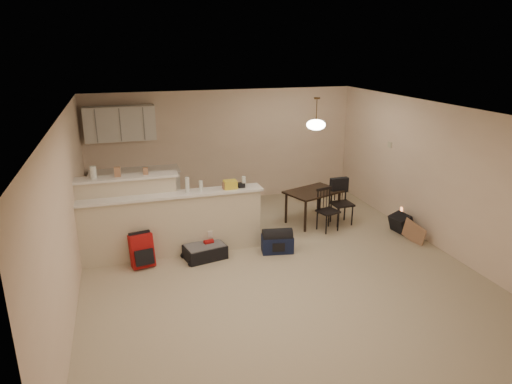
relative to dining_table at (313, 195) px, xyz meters
name	(u,v)px	position (x,y,z in m)	size (l,w,h in m)	color
room	(275,193)	(-1.36, -1.58, 0.67)	(7.00, 7.02, 2.50)	#BCAE90
breakfast_bar	(157,221)	(-3.12, -0.60, 0.03)	(3.08, 0.58, 1.39)	beige
upper_cabinets	(120,123)	(-3.56, 1.74, 1.32)	(1.40, 0.34, 0.70)	white
kitchen_counter	(136,192)	(-3.36, 1.61, -0.13)	(1.80, 0.60, 0.90)	white
thermostat	(390,145)	(1.63, -0.03, 0.92)	(0.02, 0.12, 0.12)	beige
jar	(93,172)	(-4.04, -0.46, 0.91)	(0.10, 0.10, 0.20)	silver
cereal_box	(117,172)	(-3.67, -0.46, 0.89)	(0.10, 0.07, 0.16)	#A47654
small_box	(146,171)	(-3.23, -0.46, 0.87)	(0.08, 0.06, 0.12)	#A47654
bottle_a	(187,185)	(-2.59, -0.68, 0.64)	(0.07, 0.07, 0.26)	silver
bottle_b	(201,186)	(-2.36, -0.68, 0.60)	(0.06, 0.06, 0.18)	silver
bag_lump	(230,184)	(-1.86, -0.68, 0.58)	(0.22, 0.18, 0.14)	#A47654
pouch	(241,185)	(-1.66, -0.68, 0.55)	(0.12, 0.10, 0.08)	#A47654
extra_item_x	(244,182)	(-1.62, -0.68, 0.60)	(0.07, 0.07, 0.19)	silver
extra_item_y	(226,186)	(-1.93, -0.68, 0.57)	(0.11, 0.10, 0.11)	#A47654
dining_table	(313,195)	(0.00, 0.00, 0.00)	(1.24, 1.02, 0.66)	black
pendant_lamp	(316,124)	(0.00, 0.00, 1.41)	(0.36, 0.36, 0.62)	brown
dining_chair_near	(328,210)	(0.11, -0.48, -0.17)	(0.36, 0.34, 0.83)	black
dining_chair_far	(342,203)	(0.52, -0.25, -0.13)	(0.39, 0.37, 0.89)	black
suitcase	(205,252)	(-2.39, -0.99, -0.47)	(0.66, 0.43, 0.22)	black
red_backpack	(142,251)	(-3.41, -0.97, -0.31)	(0.36, 0.22, 0.54)	#A71213
navy_duffel	(277,244)	(-1.14, -1.11, -0.44)	(0.53, 0.29, 0.29)	#131B3B
black_daypack	(401,224)	(1.42, -0.97, -0.41)	(0.38, 0.27, 0.34)	black
cardboard_sheet	(414,233)	(1.37, -1.44, -0.40)	(0.48, 0.02, 0.37)	#A47654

